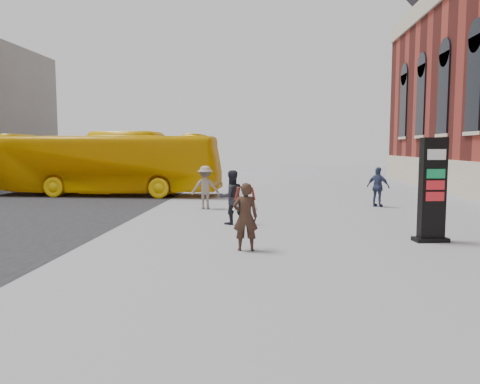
# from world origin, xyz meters

# --- Properties ---
(ground) EXTENTS (100.00, 100.00, 0.00)m
(ground) POSITION_xyz_m (0.00, 0.00, 0.00)
(ground) COLOR #9E9EA3
(info_pylon) EXTENTS (0.94, 0.57, 2.75)m
(info_pylon) POSITION_xyz_m (4.07, 1.21, 1.37)
(info_pylon) COLOR black
(info_pylon) RESTS_ON ground
(woman) EXTENTS (0.66, 0.61, 1.66)m
(woman) POSITION_xyz_m (-0.78, -0.20, 0.85)
(woman) COLOR black
(woman) RESTS_ON ground
(bus) EXTENTS (11.85, 3.18, 3.27)m
(bus) POSITION_xyz_m (-8.69, 12.34, 1.64)
(bus) COLOR #E4AB04
(bus) RESTS_ON road
(pedestrian_a) EXTENTS (1.06, 0.98, 1.75)m
(pedestrian_a) POSITION_xyz_m (-1.46, 3.67, 0.88)
(pedestrian_a) COLOR black
(pedestrian_a) RESTS_ON ground
(pedestrian_b) EXTENTS (1.14, 0.68, 1.74)m
(pedestrian_b) POSITION_xyz_m (-2.83, 7.36, 0.87)
(pedestrian_b) COLOR gray
(pedestrian_b) RESTS_ON ground
(pedestrian_c) EXTENTS (1.03, 0.91, 1.67)m
(pedestrian_c) POSITION_xyz_m (4.29, 8.43, 0.83)
(pedestrian_c) COLOR navy
(pedestrian_c) RESTS_ON ground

